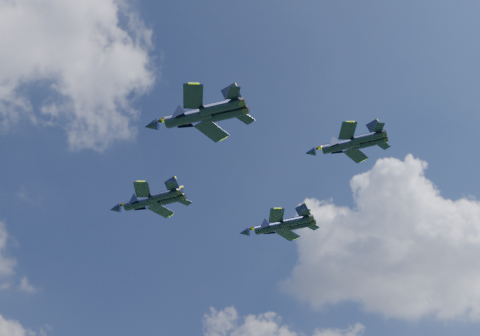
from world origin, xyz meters
name	(u,v)px	position (x,y,z in m)	size (l,w,h in m)	color
jet_lead	(140,203)	(-15.27, 14.19, 64.95)	(12.44, 15.17, 3.81)	black
jet_left	(186,118)	(-19.94, -11.68, 63.88)	(14.12, 15.95, 4.11)	black
jet_right	(270,227)	(9.79, 8.50, 65.24)	(12.75, 15.22, 3.85)	black
jet_slot	(338,146)	(4.09, -18.42, 64.57)	(11.10, 13.19, 3.34)	black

